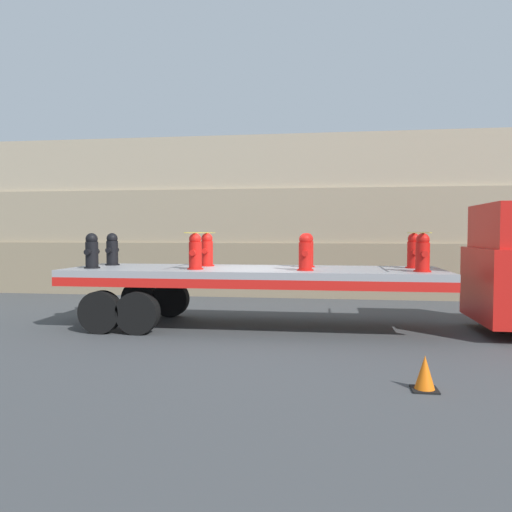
{
  "coord_description": "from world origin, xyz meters",
  "views": [
    {
      "loc": [
        1.71,
        -11.55,
        2.23
      ],
      "look_at": [
        0.07,
        0.0,
        1.68
      ],
      "focal_mm": 35.0,
      "sensor_mm": 36.0,
      "label": 1
    }
  ],
  "objects": [
    {
      "name": "traffic_cone",
      "position": [
        3.1,
        -4.33,
        0.24
      ],
      "size": [
        0.37,
        0.37,
        0.5
      ],
      "color": "black",
      "rests_on": "ground_plane"
    },
    {
      "name": "fire_hydrant_red_near_1",
      "position": [
        -1.24,
        -0.56,
        1.8
      ],
      "size": [
        0.37,
        0.55,
        0.82
      ],
      "color": "red",
      "rests_on": "flatbed_trailer"
    },
    {
      "name": "flatbed_trailer",
      "position": [
        -0.63,
        0.0,
        1.12
      ],
      "size": [
        8.67,
        2.64,
        1.4
      ],
      "color": "gray",
      "rests_on": "ground_plane"
    },
    {
      "name": "cargo_strap_rear",
      "position": [
        -1.24,
        0.0,
        2.23
      ],
      "size": [
        0.05,
        2.74,
        0.01
      ],
      "color": "yellow",
      "rests_on": "fire_hydrant_red_near_1"
    },
    {
      "name": "fire_hydrant_red_near_3",
      "position": [
        3.73,
        -0.56,
        1.8
      ],
      "size": [
        0.37,
        0.55,
        0.82
      ],
      "color": "red",
      "rests_on": "flatbed_trailer"
    },
    {
      "name": "fire_hydrant_red_far_1",
      "position": [
        -1.24,
        0.56,
        1.8
      ],
      "size": [
        0.37,
        0.55,
        0.82
      ],
      "color": "red",
      "rests_on": "flatbed_trailer"
    },
    {
      "name": "fire_hydrant_red_far_2",
      "position": [
        1.24,
        0.56,
        1.8
      ],
      "size": [
        0.37,
        0.55,
        0.82
      ],
      "color": "red",
      "rests_on": "flatbed_trailer"
    },
    {
      "name": "fire_hydrant_black_near_0",
      "position": [
        -3.73,
        -0.56,
        1.8
      ],
      "size": [
        0.37,
        0.55,
        0.82
      ],
      "color": "black",
      "rests_on": "flatbed_trailer"
    },
    {
      "name": "fire_hydrant_red_near_2",
      "position": [
        1.24,
        -0.56,
        1.8
      ],
      "size": [
        0.37,
        0.55,
        0.82
      ],
      "color": "red",
      "rests_on": "flatbed_trailer"
    },
    {
      "name": "fire_hydrant_black_far_0",
      "position": [
        -3.73,
        0.56,
        1.8
      ],
      "size": [
        0.37,
        0.55,
        0.82
      ],
      "color": "black",
      "rests_on": "flatbed_trailer"
    },
    {
      "name": "rock_cliff",
      "position": [
        0.0,
        6.97,
        2.81
      ],
      "size": [
        60.0,
        3.3,
        5.62
      ],
      "color": "#84755B",
      "rests_on": "ground_plane"
    },
    {
      "name": "cargo_strap_middle",
      "position": [
        3.73,
        0.0,
        2.23
      ],
      "size": [
        0.05,
        2.74,
        0.01
      ],
      "color": "yellow",
      "rests_on": "fire_hydrant_red_near_3"
    },
    {
      "name": "ground_plane",
      "position": [
        0.0,
        0.0,
        0.0
      ],
      "size": [
        120.0,
        120.0,
        0.0
      ],
      "primitive_type": "plane",
      "color": "#3F4244"
    },
    {
      "name": "fire_hydrant_red_far_3",
      "position": [
        3.73,
        0.56,
        1.8
      ],
      "size": [
        0.37,
        0.55,
        0.82
      ],
      "color": "red",
      "rests_on": "flatbed_trailer"
    }
  ]
}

